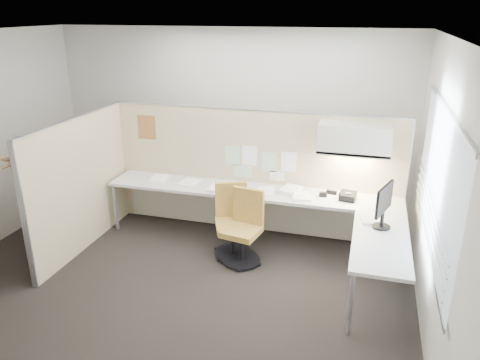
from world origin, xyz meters
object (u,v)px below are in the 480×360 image
(desk, at_px, (272,205))
(phone, at_px, (347,196))
(chair_right, at_px, (244,229))
(monitor, at_px, (384,204))
(chair_left, at_px, (232,223))

(desk, height_order, phone, phone)
(chair_right, bearing_deg, desk, 70.37)
(chair_right, height_order, phone, chair_right)
(chair_right, height_order, monitor, monitor)
(desk, height_order, monitor, monitor)
(chair_right, bearing_deg, chair_left, 154.15)
(desk, xyz_separation_m, chair_left, (-0.46, -0.32, -0.17))
(desk, bearing_deg, phone, 8.58)
(desk, xyz_separation_m, phone, (0.95, 0.14, 0.18))
(desk, distance_m, chair_right, 0.56)
(chair_left, bearing_deg, phone, -4.53)
(chair_left, height_order, monitor, monitor)
(chair_left, xyz_separation_m, monitor, (1.83, -0.26, 0.59))
(chair_right, xyz_separation_m, phone, (1.21, 0.60, 0.35))
(chair_right, xyz_separation_m, monitor, (1.64, -0.12, 0.59))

